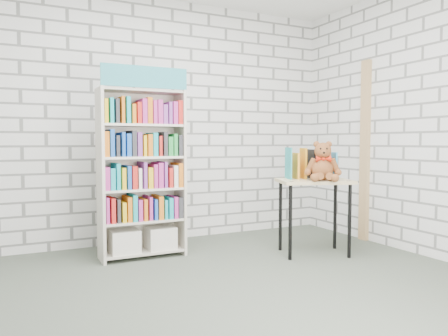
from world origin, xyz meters
name	(u,v)px	position (x,y,z in m)	size (l,w,h in m)	color
ground	(234,293)	(0.00, 0.00, 0.00)	(4.50, 4.50, 0.00)	#464E42
room_shell	(234,57)	(0.00, 0.00, 1.78)	(4.52, 4.02, 2.81)	silver
bookshelf	(142,172)	(-0.33, 1.36, 0.86)	(0.84, 0.33, 1.88)	beige
display_table	(314,190)	(1.29, 0.68, 0.66)	(0.84, 0.70, 0.77)	tan
table_books	(311,164)	(1.32, 0.79, 0.92)	(0.55, 0.37, 0.30)	teal
teddy_bear	(323,165)	(1.29, 0.56, 0.93)	(0.38, 0.37, 0.40)	brown
door_trim	(365,151)	(2.23, 0.95, 1.05)	(0.05, 0.12, 2.10)	tan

